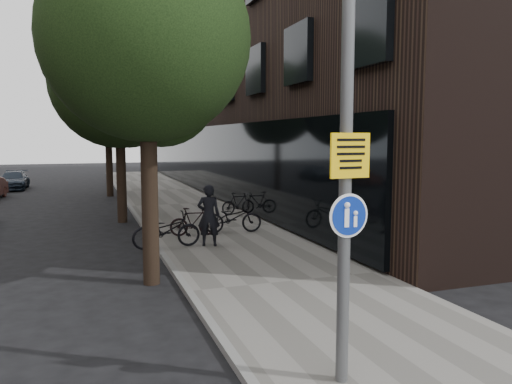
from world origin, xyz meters
name	(u,v)px	position (x,y,z in m)	size (l,w,h in m)	color
ground	(363,349)	(0.00, 0.00, 0.00)	(120.00, 120.00, 0.00)	black
sidewalk	(215,230)	(0.25, 10.00, 0.06)	(4.50, 60.00, 0.12)	slate
curb_edge	(148,234)	(-2.00, 10.00, 0.07)	(0.15, 60.00, 0.13)	slate
building_right_dark_brick	(297,41)	(8.50, 22.00, 9.00)	(12.00, 40.00, 18.00)	black
street_tree_near	(149,47)	(-2.53, 4.64, 5.11)	(4.40, 4.40, 7.50)	black
street_tree_mid	(120,86)	(-2.53, 13.14, 5.11)	(5.00, 5.00, 7.80)	black
street_tree_far	(109,102)	(-2.53, 22.14, 5.11)	(5.00, 5.00, 7.80)	black
signpost	(345,196)	(-0.91, -0.98, 2.49)	(0.54, 0.16, 4.69)	#595B5E
pedestrian	(209,215)	(-0.61, 7.35, 1.00)	(0.64, 0.42, 1.76)	black
parked_bike_facade_near	(233,218)	(0.60, 9.03, 0.62)	(0.66, 1.89, 0.99)	black
parked_bike_facade_far	(238,203)	(1.92, 12.69, 0.57)	(0.42, 1.49, 0.90)	black
parked_bike_curb_near	(166,230)	(-1.80, 7.46, 0.62)	(0.67, 1.92, 1.01)	black
parked_bike_curb_far	(194,222)	(-0.72, 8.94, 0.57)	(0.42, 1.49, 0.89)	black
parked_car_far	(14,180)	(-8.07, 27.71, 0.56)	(1.58, 3.88, 1.13)	#1D2634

